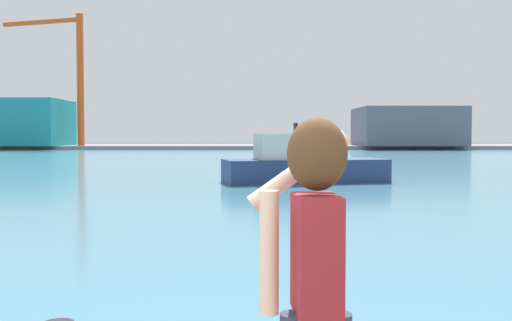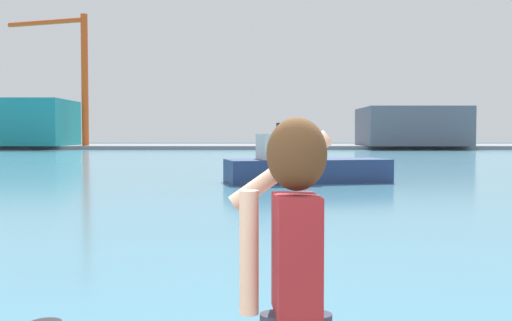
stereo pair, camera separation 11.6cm
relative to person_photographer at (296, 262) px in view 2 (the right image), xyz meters
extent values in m
plane|color=#334751|center=(-0.73, 49.41, -1.58)|extent=(220.00, 220.00, 0.00)
cube|color=teal|center=(-0.73, 51.41, -1.57)|extent=(140.00, 100.00, 0.02)
cube|color=gray|center=(-0.73, 91.41, -1.31)|extent=(140.00, 20.00, 0.54)
cube|color=maroon|center=(0.01, 0.00, 0.03)|extent=(0.22, 0.35, 0.56)
sphere|color=#E0B293|center=(0.01, 0.00, 0.49)|extent=(0.22, 0.22, 0.22)
ellipsoid|color=#472D19|center=(0.01, -0.02, 0.50)|extent=(0.28, 0.26, 0.34)
cylinder|color=#E0B293|center=(-0.21, 0.00, 0.04)|extent=(0.09, 0.09, 0.58)
cylinder|color=#E0B293|center=(-0.05, 0.21, 0.41)|extent=(0.53, 0.12, 0.40)
cube|color=black|center=(-0.06, 0.33, 0.58)|extent=(0.02, 0.07, 0.14)
cube|color=navy|center=(2.14, 23.89, -1.04)|extent=(7.63, 4.01, 1.05)
cube|color=silver|center=(1.25, 23.69, 0.06)|extent=(2.89, 2.38, 1.14)
cube|color=teal|center=(-35.06, 85.72, 2.35)|extent=(13.95, 12.13, 6.78)
cube|color=slate|center=(22.95, 85.57, 1.77)|extent=(14.58, 13.12, 5.63)
cylinder|color=#D84C19|center=(-25.32, 84.52, 8.57)|extent=(1.00, 1.00, 19.23)
cylinder|color=#D84C19|center=(-31.69, 86.69, 17.38)|extent=(12.97, 5.01, 0.70)
camera|label=1|loc=(-0.29, -2.74, 0.59)|focal=41.57mm
camera|label=2|loc=(-0.18, -2.74, 0.59)|focal=41.57mm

